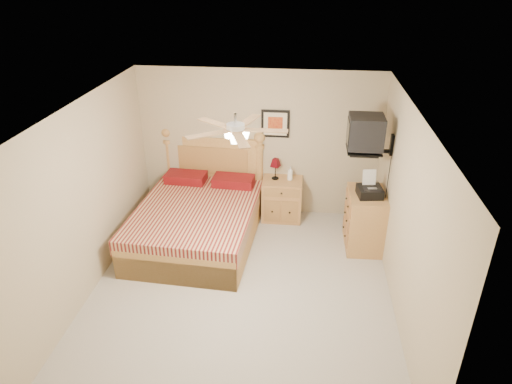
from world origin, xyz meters
TOP-DOWN VIEW (x-y plane):
  - floor at (0.00, 0.00)m, footprint 4.50×4.50m
  - ceiling at (0.00, 0.00)m, footprint 4.00×4.50m
  - wall_back at (0.00, 2.25)m, footprint 4.00×0.04m
  - wall_front at (0.00, -2.25)m, footprint 4.00×0.04m
  - wall_left at (-2.00, 0.00)m, footprint 0.04×4.50m
  - wall_right at (2.00, 0.00)m, footprint 0.04×4.50m
  - bed at (-0.85, 1.12)m, footprint 1.86×2.38m
  - nightstand at (0.42, 2.00)m, footprint 0.66×0.50m
  - table_lamp at (0.30, 2.06)m, footprint 0.26×0.26m
  - lotion_bottle at (0.54, 2.03)m, footprint 0.11×0.11m
  - framed_picture at (0.27, 2.23)m, footprint 0.46×0.04m
  - dresser at (1.73, 1.28)m, footprint 0.56×0.78m
  - fax_machine at (1.74, 1.21)m, footprint 0.39×0.41m
  - magazine_lower at (1.72, 1.54)m, footprint 0.27×0.33m
  - magazine_upper at (1.72, 1.56)m, footprint 0.23×0.28m
  - wall_tv at (1.75, 1.34)m, footprint 0.56×0.46m
  - ceiling_fan at (0.00, -0.20)m, footprint 1.14×1.14m

SIDE VIEW (x-z plane):
  - floor at x=0.00m, z-range 0.00..0.00m
  - nightstand at x=0.42m, z-range 0.00..0.72m
  - dresser at x=1.73m, z-range 0.00..0.91m
  - bed at x=-0.85m, z-range 0.00..1.48m
  - lotion_bottle at x=0.54m, z-range 0.72..0.96m
  - table_lamp at x=0.30m, z-range 0.72..1.08m
  - magazine_lower at x=1.72m, z-range 0.91..0.94m
  - magazine_upper at x=1.72m, z-range 0.94..0.96m
  - fax_machine at x=1.74m, z-range 0.91..1.28m
  - wall_back at x=0.00m, z-range 0.00..2.50m
  - wall_front at x=0.00m, z-range 0.00..2.50m
  - wall_left at x=-2.00m, z-range 0.00..2.50m
  - wall_right at x=2.00m, z-range 0.00..2.50m
  - framed_picture at x=0.27m, z-range 1.39..1.85m
  - wall_tv at x=1.75m, z-range 1.52..2.10m
  - ceiling_fan at x=0.00m, z-range 2.22..2.50m
  - ceiling at x=0.00m, z-range 2.48..2.52m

